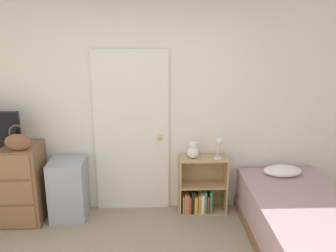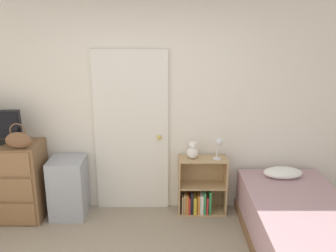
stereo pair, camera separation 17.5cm
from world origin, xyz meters
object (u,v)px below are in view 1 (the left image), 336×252
object	(u,v)px
handbag	(18,142)
bed	(301,223)
bookshelf	(200,192)
storage_bin	(69,189)
teddy_bear	(193,151)
desk_lamp	(219,144)

from	to	relation	value
handbag	bed	bearing A→B (deg)	-9.33
bed	bookshelf	bearing A→B (deg)	141.50
storage_bin	bed	xyz separation A→B (m)	(2.57, -0.70, -0.10)
handbag	storage_bin	bearing A→B (deg)	23.64
bookshelf	teddy_bear	bearing A→B (deg)	-179.14
storage_bin	bookshelf	size ratio (longest dim) A/B	1.02
storage_bin	bookshelf	xyz separation A→B (m)	(1.60, 0.08, -0.10)
storage_bin	bed	distance (m)	2.66
desk_lamp	bed	xyz separation A→B (m)	(0.76, -0.73, -0.64)
teddy_bear	bed	xyz separation A→B (m)	(1.07, -0.77, -0.54)
storage_bin	bed	bearing A→B (deg)	-15.16
bookshelf	bed	distance (m)	1.24
bookshelf	teddy_bear	distance (m)	0.55
bed	desk_lamp	bearing A→B (deg)	136.03
teddy_bear	desk_lamp	size ratio (longest dim) A/B	0.80
storage_bin	handbag	bearing A→B (deg)	-156.36
storage_bin	teddy_bear	xyz separation A→B (m)	(1.50, 0.08, 0.44)
bed	handbag	bearing A→B (deg)	170.67
bookshelf	desk_lamp	world-z (taller)	desk_lamp
handbag	bookshelf	size ratio (longest dim) A/B	0.41
teddy_bear	desk_lamp	xyz separation A→B (m)	(0.31, -0.04, 0.10)
teddy_bear	bed	distance (m)	1.42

